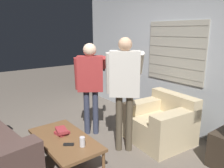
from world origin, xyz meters
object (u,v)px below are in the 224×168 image
at_px(book_stack, 62,131).
at_px(person_left_standing, 90,78).
at_px(armchair_beige, 161,123).
at_px(person_right_standing, 125,81).
at_px(soda_can, 82,142).
at_px(spare_remote, 69,144).
at_px(coffee_table, 65,140).

bearing_deg(book_stack, person_left_standing, 120.40).
xyz_separation_m(armchair_beige, person_left_standing, (-0.93, -0.76, 0.69)).
distance_m(person_right_standing, book_stack, 1.12).
bearing_deg(person_right_standing, soda_can, -127.90).
distance_m(book_stack, soda_can, 0.46).
xyz_separation_m(book_stack, spare_remote, (0.33, -0.07, -0.03)).
xyz_separation_m(armchair_beige, person_right_standing, (-0.16, -0.67, 0.76)).
relative_size(person_right_standing, spare_remote, 13.19).
height_order(armchair_beige, book_stack, armchair_beige).
height_order(armchair_beige, coffee_table, armchair_beige).
height_order(person_left_standing, book_stack, person_left_standing).
height_order(coffee_table, spare_remote, spare_remote).
bearing_deg(soda_can, book_stack, -172.88).
bearing_deg(book_stack, soda_can, 7.12).
bearing_deg(armchair_beige, person_left_standing, 45.07).
distance_m(person_left_standing, person_right_standing, 0.78).
bearing_deg(person_left_standing, armchair_beige, -15.09).
xyz_separation_m(coffee_table, book_stack, (-0.13, 0.02, 0.08)).
bearing_deg(spare_remote, person_right_standing, 127.21).
bearing_deg(coffee_table, armchair_beige, 77.27).
distance_m(book_stack, spare_remote, 0.34).
distance_m(coffee_table, soda_can, 0.36).
distance_m(armchair_beige, person_left_standing, 1.38).
distance_m(coffee_table, person_right_standing, 1.15).
bearing_deg(person_right_standing, person_left_standing, 138.91).
height_order(person_left_standing, soda_can, person_left_standing).
relative_size(person_left_standing, book_stack, 6.58).
xyz_separation_m(person_left_standing, book_stack, (0.45, -0.77, -0.57)).
bearing_deg(soda_can, armchair_beige, 89.28).
xyz_separation_m(person_left_standing, spare_remote, (0.78, -0.83, -0.60)).
height_order(armchair_beige, person_left_standing, person_left_standing).
distance_m(coffee_table, book_stack, 0.15).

